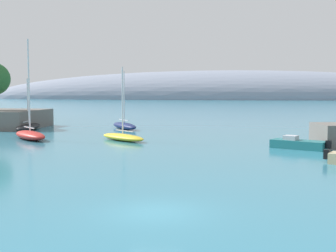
{
  "coord_description": "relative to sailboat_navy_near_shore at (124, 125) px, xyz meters",
  "views": [
    {
      "loc": [
        3.33,
        -18.68,
        5.37
      ],
      "look_at": [
        -2.36,
        20.24,
        2.15
      ],
      "focal_mm": 46.87,
      "sensor_mm": 36.0,
      "label": 1
    }
  ],
  "objects": [
    {
      "name": "sailboat_black_outer_mooring",
      "position": [
        -12.52,
        -3.16,
        -0.02
      ],
      "size": [
        3.6,
        8.25,
        6.94
      ],
      "rotation": [
        0.0,
        0.0,
        1.74
      ],
      "color": "black",
      "rests_on": "water"
    },
    {
      "name": "distant_ridge",
      "position": [
        10.19,
        209.86,
        -0.5
      ],
      "size": [
        307.55,
        61.32,
        34.55
      ],
      "primitive_type": "ellipsoid",
      "color": "gray",
      "rests_on": "ground"
    },
    {
      "name": "motorboat_teal_outer",
      "position": [
        20.77,
        -17.54,
        -0.07
      ],
      "size": [
        5.25,
        3.84,
        1.18
      ],
      "rotation": [
        0.0,
        0.0,
        2.67
      ],
      "color": "#1E6B70",
      "rests_on": "water"
    },
    {
      "name": "sailboat_yellow_end_of_line",
      "position": [
        3.19,
        -13.48,
        -0.07
      ],
      "size": [
        6.44,
        5.81,
        7.83
      ],
      "rotation": [
        0.0,
        0.0,
        2.45
      ],
      "color": "yellow",
      "rests_on": "water"
    },
    {
      "name": "sailboat_red_mid_mooring",
      "position": [
        -7.03,
        -14.03,
        0.08
      ],
      "size": [
        6.45,
        6.48,
        10.84
      ],
      "rotation": [
        0.0,
        0.0,
        5.49
      ],
      "color": "red",
      "rests_on": "water"
    },
    {
      "name": "water",
      "position": [
        11.37,
        -40.11,
        -0.5
      ],
      "size": [
        600.0,
        600.0,
        0.0
      ],
      "primitive_type": "plane",
      "color": "teal",
      "rests_on": "ground"
    },
    {
      "name": "sailboat_navy_near_shore",
      "position": [
        0.0,
        0.0,
        0.0
      ],
      "size": [
        5.78,
        7.32,
        8.02
      ],
      "rotation": [
        0.0,
        0.0,
        5.31
      ],
      "color": "navy",
      "rests_on": "water"
    }
  ]
}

